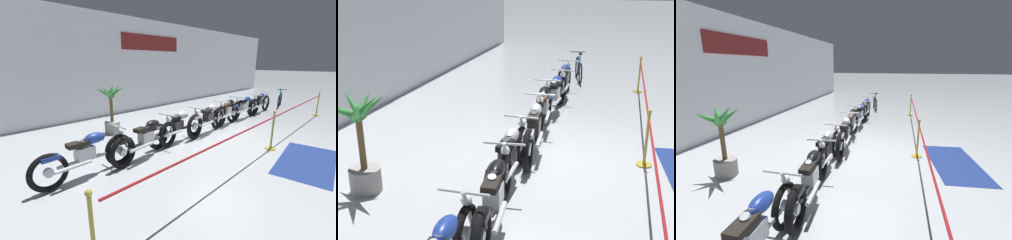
{
  "view_description": "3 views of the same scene",
  "coord_description": "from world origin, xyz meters",
  "views": [
    {
      "loc": [
        -6.01,
        -3.47,
        2.27
      ],
      "look_at": [
        -1.32,
        1.03,
        0.59
      ],
      "focal_mm": 24.0,
      "sensor_mm": 36.0,
      "label": 1
    },
    {
      "loc": [
        -7.33,
        -0.99,
        3.21
      ],
      "look_at": [
        -0.23,
        0.97,
        0.71
      ],
      "focal_mm": 45.0,
      "sensor_mm": 36.0,
      "label": 2
    },
    {
      "loc": [
        -6.06,
        -1.01,
        2.45
      ],
      "look_at": [
        0.32,
        0.59,
        0.82
      ],
      "focal_mm": 24.0,
      "sensor_mm": 36.0,
      "label": 3
    }
  ],
  "objects": [
    {
      "name": "ground_plane",
      "position": [
        0.0,
        0.0,
        0.0
      ],
      "size": [
        120.0,
        120.0,
        0.0
      ],
      "primitive_type": "plane",
      "color": "#B2B7BC"
    },
    {
      "name": "motorcycle_black_1",
      "position": [
        -2.61,
        0.47,
        0.46
      ],
      "size": [
        2.3,
        0.63,
        0.94
      ],
      "color": "black",
      "rests_on": "ground"
    },
    {
      "name": "motorcycle_silver_2",
      "position": [
        -1.31,
        0.63,
        0.45
      ],
      "size": [
        2.27,
        0.62,
        0.93
      ],
      "color": "black",
      "rests_on": "ground"
    },
    {
      "name": "motorcycle_silver_3",
      "position": [
        0.07,
        0.49,
        0.48
      ],
      "size": [
        2.46,
        0.62,
        0.96
      ],
      "color": "black",
      "rests_on": "ground"
    },
    {
      "name": "motorcycle_black_4",
      "position": [
        1.43,
        0.58,
        0.48
      ],
      "size": [
        2.34,
        0.62,
        0.96
      ],
      "color": "black",
      "rests_on": "ground"
    },
    {
      "name": "motorcycle_blue_5",
      "position": [
        2.67,
        0.51,
        0.47
      ],
      "size": [
        2.41,
        0.62,
        0.94
      ],
      "color": "black",
      "rests_on": "ground"
    },
    {
      "name": "motorcycle_blue_6",
      "position": [
        4.14,
        0.5,
        0.47
      ],
      "size": [
        2.24,
        0.62,
        0.94
      ],
      "color": "black",
      "rests_on": "ground"
    },
    {
      "name": "bicycle",
      "position": [
        6.33,
        0.32,
        0.36
      ],
      "size": [
        1.66,
        0.54,
        0.94
      ],
      "color": "black",
      "rests_on": "ground"
    },
    {
      "name": "potted_palm_left_of_row",
      "position": [
        -2.19,
        2.72,
        0.81
      ],
      "size": [
        0.95,
        0.99,
        1.7
      ],
      "color": "gray",
      "rests_on": "ground"
    },
    {
      "name": "stanchion_far_left",
      "position": [
        -1.32,
        -1.54,
        0.74
      ],
      "size": [
        10.5,
        0.28,
        1.05
      ],
      "color": "gold",
      "rests_on": "ground"
    },
    {
      "name": "stanchion_mid_left",
      "position": [
        -0.01,
        -1.54,
        0.36
      ],
      "size": [
        0.28,
        0.28,
        1.05
      ],
      "color": "gold",
      "rests_on": "ground"
    },
    {
      "name": "stanchion_mid_right",
      "position": [
        5.33,
        -1.54,
        0.36
      ],
      "size": [
        0.28,
        0.28,
        1.05
      ],
      "color": "gold",
      "rests_on": "ground"
    }
  ]
}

